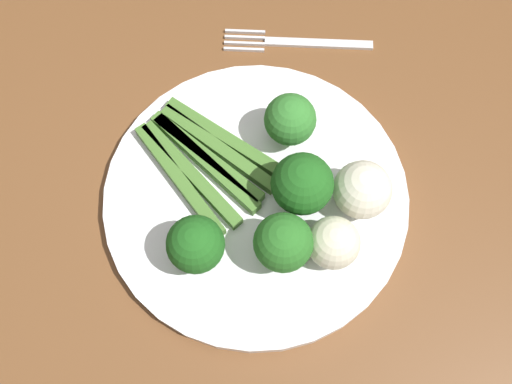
% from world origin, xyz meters
% --- Properties ---
extents(ground_plane, '(6.00, 6.00, 0.02)m').
position_xyz_m(ground_plane, '(0.00, 0.00, -0.01)').
color(ground_plane, '#B7A88E').
extents(dining_table, '(1.12, 1.00, 0.76)m').
position_xyz_m(dining_table, '(0.00, 0.00, 0.65)').
color(dining_table, brown).
rests_on(dining_table, ground_plane).
extents(plate, '(0.30, 0.30, 0.01)m').
position_xyz_m(plate, '(-0.03, -0.05, 0.77)').
color(plate, white).
rests_on(plate, dining_table).
extents(asparagus_bundle, '(0.15, 0.15, 0.01)m').
position_xyz_m(asparagus_bundle, '(0.00, 0.00, 0.78)').
color(asparagus_bundle, '#47752D').
rests_on(asparagus_bundle, plate).
extents(broccoli_right, '(0.06, 0.06, 0.07)m').
position_xyz_m(broccoli_right, '(-0.03, -0.09, 0.81)').
color(broccoli_right, '#4C7F2B').
rests_on(broccoli_right, plate).
extents(broccoli_front, '(0.05, 0.05, 0.06)m').
position_xyz_m(broccoli_front, '(-0.09, -0.08, 0.81)').
color(broccoli_front, '#568E33').
rests_on(broccoli_front, plate).
extents(broccoli_back, '(0.05, 0.05, 0.06)m').
position_xyz_m(broccoli_back, '(-0.09, 0.00, 0.81)').
color(broccoli_back, '#4C7F2B').
rests_on(broccoli_back, plate).
extents(broccoli_near_center, '(0.05, 0.05, 0.06)m').
position_xyz_m(broccoli_near_center, '(0.03, -0.08, 0.81)').
color(broccoli_near_center, '#609E3D').
rests_on(broccoli_near_center, plate).
extents(cauliflower_mid, '(0.05, 0.05, 0.05)m').
position_xyz_m(cauliflower_mid, '(-0.03, -0.15, 0.80)').
color(cauliflower_mid, silver).
rests_on(cauliflower_mid, plate).
extents(cauliflower_back_right, '(0.05, 0.05, 0.05)m').
position_xyz_m(cauliflower_back_right, '(-0.08, -0.12, 0.80)').
color(cauliflower_back_right, beige).
rests_on(cauliflower_back_right, plate).
extents(fork, '(0.03, 0.17, 0.00)m').
position_xyz_m(fork, '(0.16, -0.09, 0.76)').
color(fork, silver).
rests_on(fork, dining_table).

